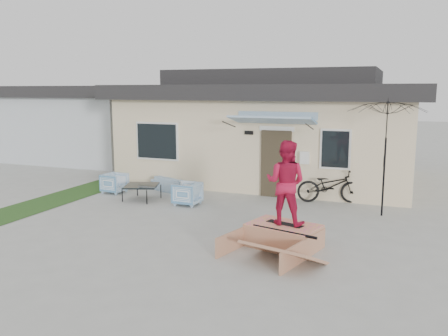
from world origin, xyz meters
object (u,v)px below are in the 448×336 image
(coffee_table, at_px, (142,192))
(skater, at_px, (286,181))
(patio_umbrella, at_px, (385,151))
(skate_ramp, at_px, (283,236))
(loveseat, at_px, (174,182))
(skateboard, at_px, (285,223))
(bicycle, at_px, (330,182))
(armchair_left, at_px, (115,182))
(armchair_right, at_px, (187,192))

(coffee_table, relative_size, skater, 0.53)
(patio_umbrella, xyz_separation_m, skate_ramp, (-1.85, -3.40, -1.51))
(coffee_table, bearing_deg, loveseat, 76.17)
(skate_ramp, distance_m, skateboard, 0.27)
(coffee_table, bearing_deg, skate_ramp, -27.27)
(coffee_table, bearing_deg, bicycle, 18.15)
(skateboard, bearing_deg, loveseat, 157.41)
(skater, bearing_deg, skateboard, 93.88)
(skateboard, relative_size, skater, 0.46)
(coffee_table, xyz_separation_m, patio_umbrella, (6.94, 0.77, 1.51))
(skate_ramp, bearing_deg, skater, 90.00)
(armchair_left, distance_m, coffee_table, 1.47)
(loveseat, relative_size, skateboard, 2.00)
(skateboard, xyz_separation_m, skater, (0.00, 0.00, 0.92))
(patio_umbrella, bearing_deg, armchair_right, -171.44)
(armchair_right, distance_m, bicycle, 4.26)
(skate_ramp, bearing_deg, patio_umbrella, 76.16)
(armchair_left, bearing_deg, loveseat, -58.70)
(skater, bearing_deg, loveseat, -36.30)
(bicycle, distance_m, skater, 4.44)
(loveseat, distance_m, patio_umbrella, 6.77)
(loveseat, xyz_separation_m, bicycle, (5.05, 0.34, 0.29))
(armchair_left, distance_m, bicycle, 6.88)
(armchair_right, distance_m, patio_umbrella, 5.62)
(patio_umbrella, bearing_deg, skater, -118.66)
(bicycle, xyz_separation_m, patio_umbrella, (1.54, -1.00, 1.13))
(coffee_table, relative_size, bicycle, 0.49)
(coffee_table, relative_size, skate_ramp, 0.49)
(bicycle, distance_m, patio_umbrella, 2.15)
(loveseat, bearing_deg, skate_ramp, 162.06)
(skater, bearing_deg, armchair_left, -21.96)
(skateboard, bearing_deg, skate_ramp, -87.06)
(armchair_right, xyz_separation_m, skate_ramp, (3.54, -2.59, -0.12))
(coffee_table, distance_m, skate_ramp, 5.74)
(bicycle, bearing_deg, skateboard, 159.35)
(skater, bearing_deg, skate_ramp, 79.23)
(armchair_right, xyz_separation_m, bicycle, (3.85, 1.81, 0.25))
(armchair_right, height_order, coffee_table, armchair_right)
(armchair_left, height_order, coffee_table, armchair_left)
(loveseat, xyz_separation_m, skate_ramp, (4.74, -4.06, -0.08))
(armchair_left, height_order, skate_ramp, armchair_left)
(patio_umbrella, bearing_deg, bicycle, 146.97)
(loveseat, xyz_separation_m, patio_umbrella, (6.59, -0.66, 1.42))
(patio_umbrella, bearing_deg, armchair_left, -178.47)
(skate_ramp, height_order, skateboard, skateboard)
(bicycle, bearing_deg, skate_ramp, 159.23)
(coffee_table, relative_size, skateboard, 1.14)
(skate_ramp, distance_m, skater, 1.19)
(loveseat, xyz_separation_m, skateboard, (4.76, -4.02, 0.18))
(skate_ramp, height_order, skater, skater)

